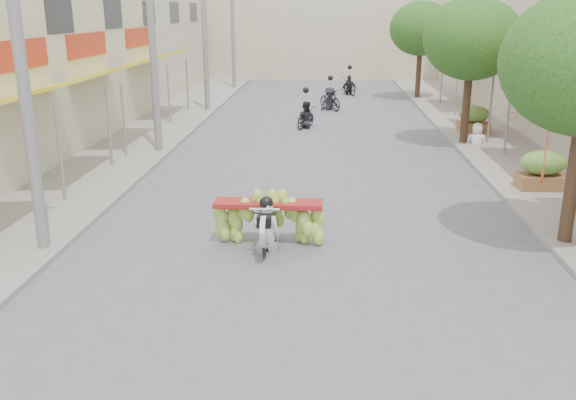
{
  "coord_description": "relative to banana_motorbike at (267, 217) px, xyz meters",
  "views": [
    {
      "loc": [
        0.31,
        -8.32,
        4.77
      ],
      "look_at": [
        -0.4,
        3.37,
        1.1
      ],
      "focal_mm": 38.0,
      "sensor_mm": 36.0,
      "label": 1
    }
  ],
  "objects": [
    {
      "name": "market_umbrella",
      "position": [
        6.61,
        3.09,
        1.93
      ],
      "size": [
        2.28,
        2.28,
        1.99
      ],
      "rotation": [
        0.0,
        0.0,
        -0.04
      ],
      "color": "#C4411A",
      "rests_on": "ground"
    },
    {
      "name": "bg_motorbike_a",
      "position": [
        0.34,
        13.5,
        0.09
      ],
      "size": [
        1.09,
        1.62,
        1.95
      ],
      "color": "black",
      "rests_on": "ground"
    },
    {
      "name": "far_building",
      "position": [
        0.84,
        34.42,
        2.84
      ],
      "size": [
        20.0,
        6.0,
        7.0
      ],
      "primitive_type": "cube",
      "color": "#BEB596",
      "rests_on": "ground"
    },
    {
      "name": "produce_crate_far",
      "position": [
        7.04,
        12.42,
        0.05
      ],
      "size": [
        1.2,
        0.88,
        1.16
      ],
      "color": "brown",
      "rests_on": "ground"
    },
    {
      "name": "pedestrian",
      "position": [
        6.67,
        10.21,
        0.21
      ],
      "size": [
        0.78,
        0.5,
        1.51
      ],
      "rotation": [
        0.0,
        0.0,
        3.07
      ],
      "color": "white",
      "rests_on": "ground"
    },
    {
      "name": "banana_motorbike",
      "position": [
        0.0,
        0.0,
        0.0
      ],
      "size": [
        2.28,
        1.81,
        1.94
      ],
      "color": "black",
      "rests_on": "ground"
    },
    {
      "name": "utility_pole_mid",
      "position": [
        -4.56,
        8.42,
        3.36
      ],
      "size": [
        0.6,
        0.24,
        8.0
      ],
      "color": "slate",
      "rests_on": "ground"
    },
    {
      "name": "sidewalk_right",
      "position": [
        7.84,
        11.42,
        -0.6
      ],
      "size": [
        4.0,
        60.0,
        0.12
      ],
      "primitive_type": "cube",
      "color": "gray",
      "rests_on": "ground"
    },
    {
      "name": "bg_motorbike_b",
      "position": [
        1.39,
        18.27,
        0.17
      ],
      "size": [
        1.41,
        1.81,
        1.95
      ],
      "color": "black",
      "rests_on": "ground"
    },
    {
      "name": "street_tree_far",
      "position": [
        6.24,
        22.42,
        3.12
      ],
      "size": [
        3.4,
        3.4,
        5.25
      ],
      "color": "#3A2719",
      "rests_on": "ground"
    },
    {
      "name": "produce_crate_mid",
      "position": [
        7.04,
        4.42,
        0.05
      ],
      "size": [
        1.2,
        0.88,
        1.16
      ],
      "color": "brown",
      "rests_on": "ground"
    },
    {
      "name": "utility_pole_back",
      "position": [
        -4.56,
        26.42,
        3.36
      ],
      "size": [
        0.6,
        0.24,
        8.0
      ],
      "color": "slate",
      "rests_on": "ground"
    },
    {
      "name": "ground",
      "position": [
        0.84,
        -3.58,
        -0.66
      ],
      "size": [
        120.0,
        120.0,
        0.0
      ],
      "primitive_type": "plane",
      "color": "#5B5A60",
      "rests_on": "ground"
    },
    {
      "name": "utility_pole_far",
      "position": [
        -4.56,
        17.42,
        3.36
      ],
      "size": [
        0.6,
        0.24,
        8.0
      ],
      "color": "slate",
      "rests_on": "ground"
    },
    {
      "name": "utility_pole_near",
      "position": [
        -4.56,
        -0.58,
        3.36
      ],
      "size": [
        0.6,
        0.24,
        8.0
      ],
      "color": "slate",
      "rests_on": "ground"
    },
    {
      "name": "bg_motorbike_c",
      "position": [
        2.54,
        24.07,
        0.11
      ],
      "size": [
        1.16,
        1.85,
        1.95
      ],
      "color": "black",
      "rests_on": "ground"
    },
    {
      "name": "street_tree_mid",
      "position": [
        6.24,
        10.42,
        3.12
      ],
      "size": [
        3.4,
        3.4,
        5.25
      ],
      "color": "#3A2719",
      "rests_on": "ground"
    },
    {
      "name": "sidewalk_left",
      "position": [
        -6.16,
        11.42,
        -0.6
      ],
      "size": [
        4.0,
        60.0,
        0.12
      ],
      "primitive_type": "cube",
      "color": "gray",
      "rests_on": "ground"
    }
  ]
}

